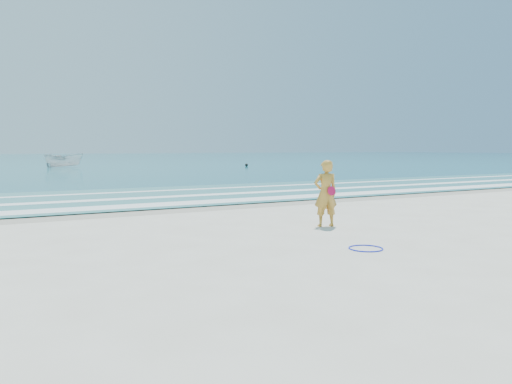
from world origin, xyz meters
TOP-DOWN VIEW (x-y plane):
  - ground at (0.00, 0.00)m, footprint 400.00×400.00m
  - wet_sand at (0.00, 9.00)m, footprint 400.00×2.40m
  - ocean at (0.00, 105.00)m, footprint 400.00×190.00m
  - shallow at (0.00, 14.00)m, footprint 400.00×10.00m
  - foam_near at (0.00, 10.30)m, footprint 400.00×1.40m
  - foam_mid at (0.00, 13.20)m, footprint 400.00×0.90m
  - foam_far at (0.00, 16.50)m, footprint 400.00×0.60m
  - hoop at (0.67, -0.24)m, footprint 1.00×1.00m
  - boat at (1.71, 52.95)m, footprint 4.74×3.18m
  - buoy at (21.70, 45.16)m, footprint 0.38×0.38m
  - woman at (1.86, 2.86)m, footprint 0.81×0.64m

SIDE VIEW (x-z plane):
  - ground at x=0.00m, z-range 0.00..0.00m
  - wet_sand at x=0.00m, z-range 0.00..0.00m
  - hoop at x=0.67m, z-range 0.00..0.03m
  - ocean at x=0.00m, z-range 0.00..0.04m
  - shallow at x=0.00m, z-range 0.04..0.05m
  - foam_near at x=0.00m, z-range 0.05..0.06m
  - foam_mid at x=0.00m, z-range 0.05..0.06m
  - foam_far at x=0.00m, z-range 0.05..0.06m
  - buoy at x=21.70m, z-range 0.04..0.42m
  - boat at x=1.71m, z-range 0.04..1.75m
  - woman at x=1.86m, z-range 0.00..1.95m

